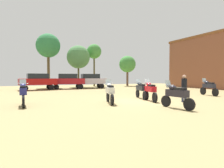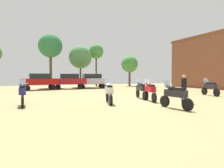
# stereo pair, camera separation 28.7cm
# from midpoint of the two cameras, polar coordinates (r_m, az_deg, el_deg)

# --- Properties ---
(ground_plane) EXTENTS (44.00, 52.00, 0.02)m
(ground_plane) POSITION_cam_midpoint_polar(r_m,az_deg,el_deg) (13.18, 7.13, -5.05)
(ground_plane) COLOR #9B8756
(motorcycle_2) EXTENTS (0.63, 2.10, 1.45)m
(motorcycle_2) POSITION_cam_midpoint_polar(r_m,az_deg,el_deg) (10.50, 17.74, -3.06)
(motorcycle_2) COLOR black
(motorcycle_2) RESTS_ON ground
(motorcycle_3) EXTENTS (0.76, 2.12, 1.48)m
(motorcycle_3) POSITION_cam_midpoint_polar(r_m,az_deg,el_deg) (13.24, 10.60, -1.84)
(motorcycle_3) COLOR black
(motorcycle_3) RESTS_ON ground
(motorcycle_4) EXTENTS (0.69, 2.13, 1.50)m
(motorcycle_4) POSITION_cam_midpoint_polar(r_m,az_deg,el_deg) (18.74, 26.25, -0.81)
(motorcycle_4) COLOR black
(motorcycle_4) RESTS_ON ground
(motorcycle_5) EXTENTS (0.62, 2.23, 1.50)m
(motorcycle_5) POSITION_cam_midpoint_polar(r_m,az_deg,el_deg) (12.01, -25.38, -2.39)
(motorcycle_5) COLOR black
(motorcycle_5) RESTS_ON ground
(motorcycle_6) EXTENTS (0.77, 2.19, 1.48)m
(motorcycle_6) POSITION_cam_midpoint_polar(r_m,az_deg,el_deg) (11.89, -1.35, -2.26)
(motorcycle_6) COLOR black
(motorcycle_6) RESTS_ON ground
(motorcycle_7) EXTENTS (0.78, 2.22, 1.45)m
(motorcycle_7) POSITION_cam_midpoint_polar(r_m,az_deg,el_deg) (14.60, 7.95, -1.48)
(motorcycle_7) COLOR black
(motorcycle_7) RESTS_ON ground
(car_2) EXTENTS (4.45, 2.18, 2.00)m
(car_2) POSITION_cam_midpoint_polar(r_m,az_deg,el_deg) (25.22, -21.36, 0.99)
(car_2) COLOR black
(car_2) RESTS_ON ground
(car_3) EXTENTS (4.47, 2.25, 2.00)m
(car_3) POSITION_cam_midpoint_polar(r_m,az_deg,el_deg) (26.31, -13.26, 1.14)
(car_3) COLOR black
(car_3) RESTS_ON ground
(car_4) EXTENTS (4.41, 2.09, 2.00)m
(car_4) POSITION_cam_midpoint_polar(r_m,az_deg,el_deg) (26.98, -6.73, 1.21)
(car_4) COLOR black
(car_4) RESTS_ON ground
(person_1) EXTENTS (0.47, 0.47, 1.77)m
(person_1) POSITION_cam_midpoint_polar(r_m,az_deg,el_deg) (13.21, 19.93, -0.61)
(person_1) COLOR #2B324E
(person_1) RESTS_ON ground
(tree_1) EXTENTS (3.53, 3.53, 8.00)m
(tree_1) POSITION_cam_midpoint_polar(r_m,az_deg,el_deg) (30.81, -18.57, 10.57)
(tree_1) COLOR brown
(tree_1) RESTS_ON ground
(tree_2) EXTENTS (3.59, 3.59, 6.49)m
(tree_2) POSITION_cam_midpoint_polar(r_m,az_deg,el_deg) (31.07, -10.16, 7.80)
(tree_2) COLOR brown
(tree_2) RESTS_ON ground
(tree_5) EXTENTS (2.42, 2.42, 7.03)m
(tree_5) POSITION_cam_midpoint_polar(r_m,az_deg,el_deg) (32.78, -5.55, 9.41)
(tree_5) COLOR #4E4625
(tree_5) RESTS_ON ground
(tree_6) EXTENTS (2.88, 2.88, 5.24)m
(tree_6) POSITION_cam_midpoint_polar(r_m,az_deg,el_deg) (33.97, 4.33, 5.80)
(tree_6) COLOR brown
(tree_6) RESTS_ON ground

